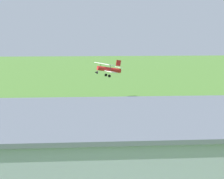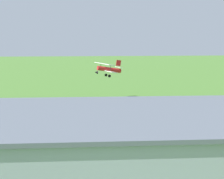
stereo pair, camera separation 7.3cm
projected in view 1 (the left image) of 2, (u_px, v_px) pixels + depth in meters
ground_plane at (99, 102)px, 61.84m from camera, size 400.00×400.00×0.00m
hangar at (131, 146)px, 26.60m from camera, size 33.86×16.61×6.60m
biplane at (108, 69)px, 61.36m from camera, size 6.54×8.56×3.71m
car_grey at (216, 126)px, 41.47m from camera, size 2.12×4.55×1.55m
person_by_parked_cars at (188, 119)px, 45.15m from camera, size 0.49×0.49×1.71m
person_beside_truck at (48, 124)px, 42.43m from camera, size 0.38×0.38×1.73m
person_near_hangar_door at (29, 122)px, 43.45m from camera, size 0.54×0.54×1.68m
person_watching_takeoff at (200, 116)px, 47.09m from camera, size 0.50×0.50×1.55m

